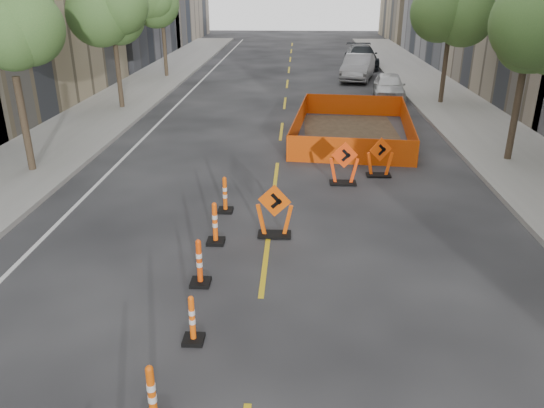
# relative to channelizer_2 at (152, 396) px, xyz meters

# --- Properties ---
(ground_plane) EXTENTS (140.00, 140.00, 0.00)m
(ground_plane) POSITION_rel_channelizer_2_xyz_m (1.34, 0.97, -0.54)
(ground_plane) COLOR black
(sidewalk_left) EXTENTS (4.00, 90.00, 0.15)m
(sidewalk_left) POSITION_rel_channelizer_2_xyz_m (-7.66, 12.97, -0.47)
(sidewalk_left) COLOR gray
(sidewalk_left) RESTS_ON ground
(sidewalk_right) EXTENTS (4.00, 90.00, 0.15)m
(sidewalk_right) POSITION_rel_channelizer_2_xyz_m (10.34, 12.97, -0.47)
(sidewalk_right) COLOR gray
(sidewalk_right) RESTS_ON ground
(tree_l_b) EXTENTS (2.80, 2.80, 5.95)m
(tree_l_b) POSITION_rel_channelizer_2_xyz_m (-7.06, 10.97, 3.98)
(tree_l_b) COLOR #382B1E
(tree_l_b) RESTS_ON ground
(tree_l_c) EXTENTS (2.80, 2.80, 5.95)m
(tree_l_c) POSITION_rel_channelizer_2_xyz_m (-7.06, 20.97, 3.98)
(tree_l_c) COLOR #382B1E
(tree_l_c) RESTS_ON ground
(tree_l_d) EXTENTS (2.80, 2.80, 5.95)m
(tree_l_d) POSITION_rel_channelizer_2_xyz_m (-7.06, 30.97, 3.98)
(tree_l_d) COLOR #382B1E
(tree_l_d) RESTS_ON ground
(tree_r_b) EXTENTS (2.80, 2.80, 5.95)m
(tree_r_b) POSITION_rel_channelizer_2_xyz_m (9.74, 12.97, 3.98)
(tree_r_b) COLOR #382B1E
(tree_r_b) RESTS_ON ground
(tree_r_c) EXTENTS (2.80, 2.80, 5.95)m
(tree_r_c) POSITION_rel_channelizer_2_xyz_m (9.74, 22.97, 3.98)
(tree_r_c) COLOR #382B1E
(tree_r_c) RESTS_ON ground
(channelizer_2) EXTENTS (0.43, 0.43, 1.08)m
(channelizer_2) POSITION_rel_channelizer_2_xyz_m (0.00, 0.00, 0.00)
(channelizer_2) COLOR #D74F09
(channelizer_2) RESTS_ON ground
(channelizer_3) EXTENTS (0.38, 0.38, 0.97)m
(channelizer_3) POSITION_rel_channelizer_2_xyz_m (0.21, 1.99, -0.06)
(channelizer_3) COLOR #F8590A
(channelizer_3) RESTS_ON ground
(channelizer_4) EXTENTS (0.43, 0.43, 1.09)m
(channelizer_4) POSITION_rel_channelizer_2_xyz_m (-0.01, 3.98, 0.00)
(channelizer_4) COLOR #EC4409
(channelizer_4) RESTS_ON ground
(channelizer_5) EXTENTS (0.44, 0.44, 1.11)m
(channelizer_5) POSITION_rel_channelizer_2_xyz_m (0.03, 5.97, 0.01)
(channelizer_5) COLOR #FF560A
(channelizer_5) RESTS_ON ground
(channelizer_6) EXTENTS (0.42, 0.42, 1.06)m
(channelizer_6) POSITION_rel_channelizer_2_xyz_m (0.02, 7.97, -0.01)
(channelizer_6) COLOR #EF560A
(channelizer_6) RESTS_ON ground
(chevron_sign_left) EXTENTS (1.05, 0.75, 1.43)m
(chevron_sign_left) POSITION_rel_channelizer_2_xyz_m (1.50, 6.45, 0.18)
(chevron_sign_left) COLOR #EA5209
(chevron_sign_left) RESTS_ON ground
(chevron_sign_center) EXTENTS (0.98, 0.63, 1.43)m
(chevron_sign_center) POSITION_rel_channelizer_2_xyz_m (3.57, 10.42, 0.17)
(chevron_sign_center) COLOR #FF400A
(chevron_sign_center) RESTS_ON ground
(chevron_sign_right) EXTENTS (1.04, 0.83, 1.36)m
(chevron_sign_right) POSITION_rel_channelizer_2_xyz_m (4.84, 11.24, 0.14)
(chevron_sign_right) COLOR #FF4D0A
(chevron_sign_right) RESTS_ON ground
(safety_fence) EXTENTS (5.43, 8.34, 0.99)m
(safety_fence) POSITION_rel_channelizer_2_xyz_m (4.40, 16.39, -0.05)
(safety_fence) COLOR #FF5A0D
(safety_fence) RESTS_ON ground
(parked_car_near) EXTENTS (2.06, 4.30, 1.42)m
(parked_car_near) POSITION_rel_channelizer_2_xyz_m (7.17, 24.43, 0.17)
(parked_car_near) COLOR silver
(parked_car_near) RESTS_ON ground
(parked_car_mid) EXTENTS (2.88, 5.33, 1.67)m
(parked_car_mid) POSITION_rel_channelizer_2_xyz_m (6.06, 30.74, 0.29)
(parked_car_mid) COLOR gray
(parked_car_mid) RESTS_ON ground
(parked_car_far) EXTENTS (2.32, 5.65, 1.64)m
(parked_car_far) POSITION_rel_channelizer_2_xyz_m (6.92, 36.69, 0.28)
(parked_car_far) COLOR black
(parked_car_far) RESTS_ON ground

